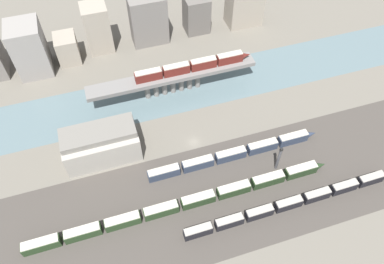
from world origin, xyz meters
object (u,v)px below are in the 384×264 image
Objects in this scene: train_yard_near at (291,203)px; train_yard_far at (234,154)px; train_on_bridge at (193,66)px; train_yard_mid at (184,204)px; warehouse_building at (101,143)px; signal_tower at (278,159)px.

train_yard_far is at bearing 113.97° from train_yard_near.
train_yard_mid is (-19.63, -52.20, -9.73)m from train_on_bridge.
train_yard_mid is at bearing -53.54° from warehouse_building.
train_on_bridge is 4.16× the size of signal_tower.
train_on_bridge reaches higher than signal_tower.
train_yard_far is (22.86, 13.47, 0.00)m from train_yard_mid.
warehouse_building is (-41.29, -22.89, -5.39)m from train_on_bridge.
train_on_bridge reaches higher than train_yard_near.
train_yard_near is at bearing -66.03° from train_yard_far.
train_on_bridge reaches higher than train_yard_far.
warehouse_building is at bearing 160.41° from train_yard_far.
warehouse_building is 62.18m from signal_tower.
train_yard_near is at bearing -97.42° from signal_tower.
train_yard_far reaches higher than train_yard_near.
signal_tower is at bearing -71.61° from train_on_bridge.
train_yard_far is at bearing 145.05° from signal_tower.
signal_tower reaches higher than train_yard_far.
train_on_bridge is at bearing 29.00° from warehouse_building.
train_yard_far is (-10.60, 23.85, 0.02)m from train_yard_near.
train_on_bridge is at bearing 94.78° from train_yard_far.
warehouse_building is (-21.66, 29.31, 4.34)m from train_yard_mid.
signal_tower is (57.09, -24.63, -0.64)m from warehouse_building.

